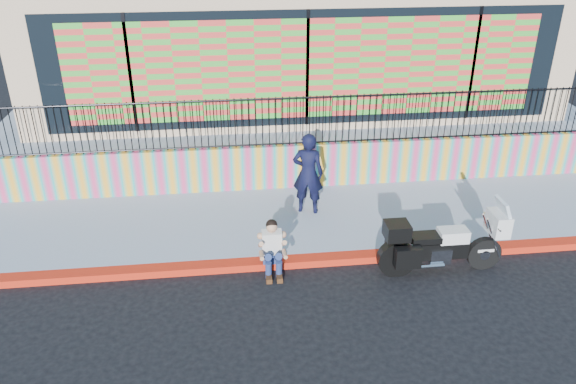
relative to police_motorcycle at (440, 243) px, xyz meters
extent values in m
plane|color=black|center=(-1.88, 0.54, -0.63)|extent=(90.00, 90.00, 0.00)
cube|color=red|center=(-1.88, 0.54, -0.55)|extent=(16.00, 0.30, 0.15)
cube|color=#939DB0|center=(-1.88, 2.19, -0.55)|extent=(16.00, 3.00, 0.15)
cube|color=#E33B74|center=(-1.88, 3.79, 0.07)|extent=(16.00, 0.20, 1.10)
cube|color=#939DB0|center=(-1.88, 8.89, 0.00)|extent=(16.00, 10.00, 1.25)
cube|color=tan|center=(-1.88, 8.69, 2.62)|extent=(14.00, 8.00, 4.00)
cube|color=black|center=(-1.88, 4.67, 2.22)|extent=(12.60, 0.04, 2.80)
cube|color=red|center=(-1.88, 4.64, 2.22)|extent=(11.48, 0.02, 2.40)
cylinder|color=black|center=(0.91, 0.00, -0.29)|extent=(0.67, 0.14, 0.67)
cylinder|color=black|center=(-0.82, 0.00, -0.29)|extent=(0.67, 0.14, 0.67)
cube|color=black|center=(0.05, 0.00, -0.12)|extent=(0.97, 0.29, 0.35)
cube|color=silver|center=(0.00, 0.00, -0.22)|extent=(0.41, 0.35, 0.31)
cube|color=silver|center=(0.23, 0.00, 0.17)|extent=(0.56, 0.33, 0.24)
cube|color=black|center=(-0.31, 0.00, 0.15)|extent=(0.56, 0.35, 0.12)
cube|color=silver|center=(1.10, 0.00, 0.37)|extent=(0.31, 0.53, 0.43)
cube|color=silver|center=(1.14, 0.00, 0.70)|extent=(0.19, 0.47, 0.34)
cube|color=black|center=(-0.87, 0.00, 0.34)|extent=(0.45, 0.43, 0.31)
cube|color=black|center=(-0.72, -0.31, -0.07)|extent=(0.49, 0.18, 0.41)
cube|color=black|center=(-0.72, 0.31, -0.07)|extent=(0.49, 0.18, 0.41)
cube|color=silver|center=(0.91, 0.00, -0.19)|extent=(0.33, 0.16, 0.06)
imported|color=black|center=(-2.17, 2.46, 0.46)|extent=(0.78, 0.62, 1.88)
cube|color=navy|center=(-3.16, 0.51, -0.39)|extent=(0.36, 0.28, 0.18)
cube|color=silver|center=(-3.16, 0.47, -0.04)|extent=(0.38, 0.27, 0.54)
sphere|color=tan|center=(-3.16, 0.43, 0.32)|extent=(0.21, 0.21, 0.21)
cube|color=#472814|center=(-3.26, 0.07, -0.58)|extent=(0.11, 0.26, 0.10)
cube|color=#472814|center=(-3.06, 0.07, -0.58)|extent=(0.11, 0.26, 0.10)
camera|label=1|loc=(-3.93, -8.68, 5.61)|focal=35.00mm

